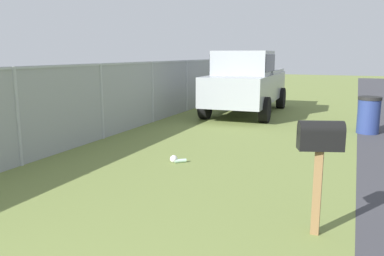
# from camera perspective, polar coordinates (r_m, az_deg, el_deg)

# --- Properties ---
(mailbox) EXTENTS (0.34, 0.51, 1.29)m
(mailbox) POSITION_cam_1_polar(r_m,az_deg,el_deg) (4.43, 18.22, -2.35)
(mailbox) COLOR brown
(mailbox) RESTS_ON ground
(pickup_truck) EXTENTS (5.05, 2.26, 2.09)m
(pickup_truck) POSITION_cam_1_polar(r_m,az_deg,el_deg) (13.21, 7.88, 6.81)
(pickup_truck) COLOR #93999E
(pickup_truck) RESTS_ON ground
(trash_bin) EXTENTS (0.56, 0.56, 0.94)m
(trash_bin) POSITION_cam_1_polar(r_m,az_deg,el_deg) (10.84, 24.42, 1.75)
(trash_bin) COLOR navy
(trash_bin) RESTS_ON ground
(fence_section) EXTENTS (17.54, 0.07, 1.78)m
(fence_section) POSITION_cam_1_polar(r_m,az_deg,el_deg) (10.46, -9.08, 4.98)
(fence_section) COLOR #9EA3A8
(fence_section) RESTS_ON ground
(litter_bag_midfield_a) EXTENTS (0.14, 0.14, 0.14)m
(litter_bag_midfield_a) POSITION_cam_1_polar(r_m,az_deg,el_deg) (7.29, -2.68, -4.54)
(litter_bag_midfield_a) COLOR silver
(litter_bag_midfield_a) RESTS_ON ground
(litter_bottle_near_hydrant) EXTENTS (0.20, 0.21, 0.07)m
(litter_bottle_near_hydrant) POSITION_cam_1_polar(r_m,az_deg,el_deg) (7.29, -1.71, -4.81)
(litter_bottle_near_hydrant) COLOR #B2D8BF
(litter_bottle_near_hydrant) RESTS_ON ground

